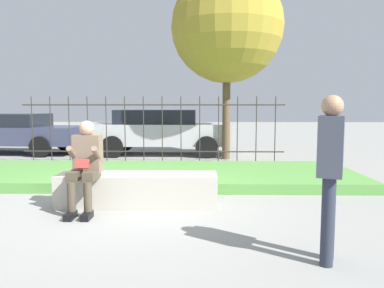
% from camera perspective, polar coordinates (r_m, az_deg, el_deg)
% --- Properties ---
extents(ground_plane, '(60.00, 60.00, 0.00)m').
position_cam_1_polar(ground_plane, '(5.80, -10.73, -9.18)').
color(ground_plane, gray).
extents(stone_bench, '(2.36, 0.60, 0.48)m').
position_cam_1_polar(stone_bench, '(5.70, -8.24, -7.16)').
color(stone_bench, '#B7B2A3').
rests_on(stone_bench, ground_plane).
extents(person_seated_reader, '(0.42, 0.73, 1.28)m').
position_cam_1_polar(person_seated_reader, '(5.45, -15.90, -2.67)').
color(person_seated_reader, black).
rests_on(person_seated_reader, ground_plane).
extents(grass_berm, '(8.60, 2.69, 0.18)m').
position_cam_1_polar(grass_berm, '(7.75, -7.61, -4.65)').
color(grass_berm, '#569342').
rests_on(grass_berm, ground_plane).
extents(iron_fence, '(6.60, 0.03, 1.73)m').
position_cam_1_polar(iron_fence, '(9.46, -5.97, 2.19)').
color(iron_fence, '#332D28').
rests_on(iron_fence, ground_plane).
extents(car_parked_center, '(4.41, 1.86, 1.38)m').
position_cam_1_polar(car_parked_center, '(11.59, -4.75, 2.08)').
color(car_parked_center, '#B7B7BC').
rests_on(car_parked_center, ground_plane).
extents(car_parked_left, '(4.76, 2.13, 1.25)m').
position_cam_1_polar(car_parked_left, '(13.21, -26.23, 1.70)').
color(car_parked_left, '#383D56').
rests_on(car_parked_left, ground_plane).
extents(person_passerby, '(0.34, 0.42, 1.59)m').
position_cam_1_polar(person_passerby, '(3.72, 20.32, -3.06)').
color(person_passerby, '#282D3D').
rests_on(person_passerby, ground_plane).
extents(tree_behind_fence, '(3.08, 3.08, 5.20)m').
position_cam_1_polar(tree_behind_fence, '(10.79, 5.37, 17.32)').
color(tree_behind_fence, brown).
rests_on(tree_behind_fence, ground_plane).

